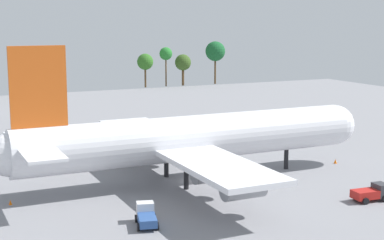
# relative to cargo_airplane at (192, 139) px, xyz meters

# --- Properties ---
(ground_plane) EXTENTS (233.37, 233.37, 0.00)m
(ground_plane) POSITION_rel_cargo_airplane_xyz_m (0.04, 0.00, -6.41)
(ground_plane) COLOR gray
(cargo_airplane) EXTENTS (58.34, 48.00, 20.40)m
(cargo_airplane) POSITION_rel_cargo_airplane_xyz_m (0.00, 0.00, 0.00)
(cargo_airplane) COLOR silver
(cargo_airplane) RESTS_ON ground_plane
(catering_truck) EXTENTS (3.40, 5.22, 2.32)m
(catering_truck) POSITION_rel_cargo_airplane_xyz_m (-12.95, -15.04, -5.32)
(catering_truck) COLOR silver
(catering_truck) RESTS_ON ground_plane
(maintenance_van) EXTENTS (5.08, 2.92, 2.19)m
(maintenance_van) POSITION_rel_cargo_airplane_xyz_m (17.41, -19.01, -5.31)
(maintenance_van) COLOR #333338
(maintenance_van) RESTS_ON ground_plane
(baggage_tug) EXTENTS (2.96, 4.43, 2.35)m
(baggage_tug) POSITION_rel_cargo_airplane_xyz_m (31.33, 16.89, -5.24)
(baggage_tug) COLOR #333338
(baggage_tug) RESTS_ON ground_plane
(safety_cone_nose) EXTENTS (0.52, 0.52, 0.74)m
(safety_cone_nose) POSITION_rel_cargo_airplane_xyz_m (26.29, -0.51, -6.04)
(safety_cone_nose) COLOR orange
(safety_cone_nose) RESTS_ON ground_plane
(safety_cone_tail) EXTENTS (0.47, 0.47, 0.67)m
(safety_cone_tail) POSITION_rel_cargo_airplane_xyz_m (-26.22, -0.49, -6.08)
(safety_cone_tail) COLOR orange
(safety_cone_tail) RESTS_ON ground_plane
(tree_line_backdrop) EXTENTS (134.89, 7.41, 15.94)m
(tree_line_backdrop) POSITION_rel_cargo_airplane_xyz_m (-0.61, 119.30, 3.62)
(tree_line_backdrop) COLOR #51381E
(tree_line_backdrop) RESTS_ON ground_plane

